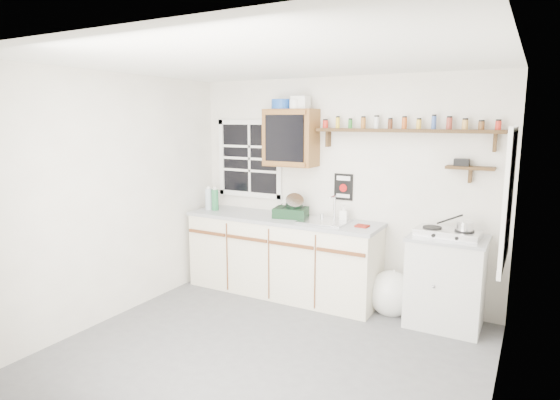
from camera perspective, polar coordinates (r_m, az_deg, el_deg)
The scene contains 18 objects.
room at distance 3.94m, azimuth -1.41°, elevation -1.69°, with size 3.64×3.24×2.54m.
main_cabinet at distance 5.51m, azimuth 0.23°, elevation -6.77°, with size 2.31×0.63×0.92m.
right_cabinet at distance 4.97m, azimuth 19.54°, elevation -9.31°, with size 0.73×0.57×0.91m.
sink at distance 5.17m, azimuth 5.49°, elevation -2.56°, with size 0.52×0.44×0.29m.
upper_cabinet at distance 5.40m, azimuth 1.31°, elevation 7.59°, with size 0.60×0.32×0.65m.
upper_cabinet_clutter at distance 5.40m, azimuth 1.17°, elevation 11.67°, with size 0.45×0.24×0.14m.
spice_shelf at distance 5.00m, azimuth 14.93°, elevation 8.31°, with size 1.91×0.18×0.35m.
secondary_shelf at distance 4.91m, azimuth 21.91°, elevation 3.75°, with size 0.45×0.16×0.24m.
warning_sign at distance 5.33m, azimuth 7.74°, elevation 1.59°, with size 0.22×0.02×0.30m.
window_back at distance 5.86m, azimuth -3.70°, elevation 5.06°, with size 0.93×0.03×0.98m.
window_right at distance 3.93m, azimuth 26.15°, elevation 0.22°, with size 0.03×0.78×1.08m.
water_bottles at distance 5.87m, azimuth -8.31°, elevation 0.11°, with size 0.18×0.09×0.29m.
dish_rack at distance 5.37m, azimuth 1.46°, elevation -1.19°, with size 0.43×0.36×0.28m.
soap_bottle at distance 5.22m, azimuth 7.81°, elevation -1.57°, with size 0.08×0.09×0.19m, color silver.
rag at distance 4.99m, azimuth 9.98°, elevation -3.13°, with size 0.13×0.11×0.02m, color maroon.
hotplate at distance 4.81m, azimuth 19.78°, elevation -3.81°, with size 0.62×0.36×0.09m.
saucepan at distance 4.78m, azimuth 21.53°, elevation -2.97°, with size 0.36×0.24×0.16m.
trash_bag at distance 5.18m, azimuth 13.39°, elevation -11.00°, with size 0.45×0.41×0.51m.
Camera 1 is at (1.96, -3.33, 2.04)m, focal length 30.00 mm.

